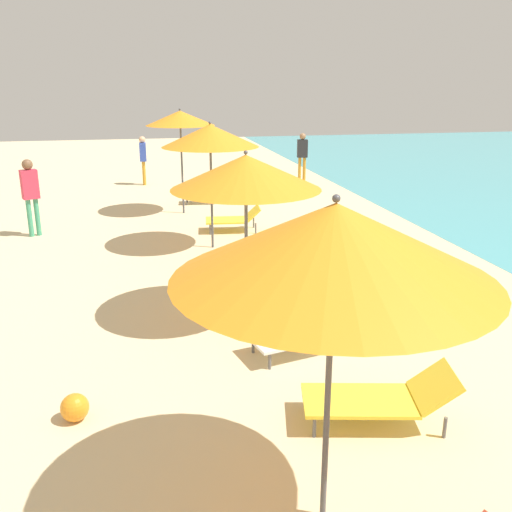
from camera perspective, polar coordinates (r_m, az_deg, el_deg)
The scene contains 14 objects.
umbrella_third at distance 4.03m, azimuth 7.96°, elevation 1.38°, with size 2.39×2.39×2.74m.
lounger_third_shoreside at distance 6.25m, azimuth 12.56°, elevation -13.78°, with size 1.68×0.97×0.60m.
umbrella_fourth at distance 8.08m, azimuth -1.04°, elevation 8.51°, with size 2.18×2.18×2.55m.
lounger_fourth_shoreside at distance 9.68m, azimuth 3.35°, elevation -1.86°, with size 1.52×0.88×0.58m.
lounger_fourth_inland at distance 7.61m, azimuth 5.26°, elevation -7.55°, with size 1.63×0.94×0.56m.
umbrella_fifth at distance 11.87m, azimuth -4.68°, elevation 12.07°, with size 2.02×2.02×2.69m.
lounger_fifth_shoreside at distance 13.56m, azimuth -2.23°, elevation 3.84°, with size 1.37×0.81×0.59m.
lounger_fifth_inland at distance 11.47m, azimuth 1.51°, elevation 0.94°, with size 1.40×0.69×0.48m.
umbrella_farthest at distance 15.27m, azimuth -7.72°, elevation 13.69°, with size 1.81×1.81×2.80m.
lounger_farthest_shoreside at distance 16.79m, azimuth -5.09°, elevation 6.23°, with size 1.32×0.72×0.56m.
person_walking_near at distance 20.03m, azimuth -11.40°, elevation 9.97°, with size 0.23×0.36×1.67m.
person_walking_mid at distance 20.58m, azimuth 4.73°, elevation 10.49°, with size 0.39×0.27×1.70m.
person_walking_far at distance 13.95m, azimuth -21.95°, elevation 6.29°, with size 0.42×0.34×1.79m.
beach_ball at distance 6.50m, azimuth -17.93°, elevation -14.42°, with size 0.30×0.30×0.30m, color orange.
Camera 1 is at (-1.50, 3.71, 3.49)m, focal length 39.40 mm.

